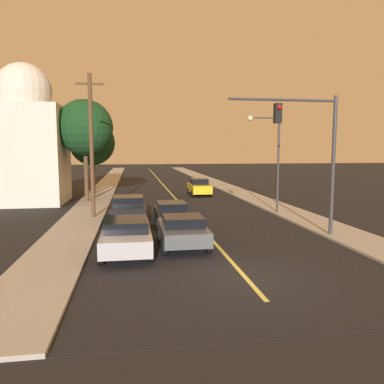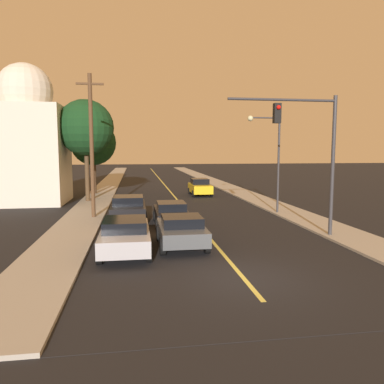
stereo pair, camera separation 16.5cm
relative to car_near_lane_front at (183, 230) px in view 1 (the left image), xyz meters
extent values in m
plane|color=black|center=(1.52, -4.28, -0.74)|extent=(200.00, 200.00, 0.00)
cube|color=black|center=(1.52, 31.72, -0.74)|extent=(10.87, 80.00, 0.01)
cube|color=#D1C14C|center=(1.52, 31.72, -0.73)|extent=(0.16, 76.00, 0.00)
cube|color=#9E998E|center=(-5.16, 31.72, -0.68)|extent=(2.50, 80.00, 0.12)
cube|color=#9E998E|center=(8.20, 31.72, -0.68)|extent=(2.50, 80.00, 0.12)
cube|color=#474C51|center=(0.00, 0.03, -0.08)|extent=(1.91, 3.83, 0.59)
cube|color=black|center=(0.00, -0.12, 0.43)|extent=(1.68, 1.72, 0.42)
cylinder|color=black|center=(-0.91, 1.22, -0.37)|extent=(0.22, 0.74, 0.74)
cylinder|color=black|center=(0.91, 1.22, -0.37)|extent=(0.22, 0.74, 0.74)
cylinder|color=black|center=(-0.91, -1.16, -0.37)|extent=(0.22, 0.74, 0.74)
cylinder|color=black|center=(0.91, -1.16, -0.37)|extent=(0.22, 0.74, 0.74)
cube|color=black|center=(0.00, 4.82, -0.14)|extent=(1.74, 4.12, 0.59)
cube|color=black|center=(0.00, 4.66, 0.37)|extent=(1.53, 1.85, 0.42)
cylinder|color=black|center=(-0.83, 6.10, -0.43)|extent=(0.22, 0.62, 0.62)
cylinder|color=black|center=(0.83, 6.10, -0.43)|extent=(0.22, 0.62, 0.62)
cylinder|color=black|center=(-0.83, 3.55, -0.43)|extent=(0.22, 0.62, 0.62)
cylinder|color=black|center=(0.83, 3.55, -0.43)|extent=(0.22, 0.62, 0.62)
cube|color=#A5A8B2|center=(-2.39, -0.57, -0.06)|extent=(1.93, 4.63, 0.63)
cube|color=black|center=(-2.39, -0.76, 0.48)|extent=(1.70, 2.09, 0.44)
cylinder|color=black|center=(-3.31, 0.86, -0.38)|extent=(0.22, 0.74, 0.74)
cylinder|color=black|center=(-1.48, 0.86, -0.38)|extent=(0.22, 0.74, 0.74)
cylinder|color=black|center=(-3.31, -2.01, -0.38)|extent=(0.22, 0.74, 0.74)
cylinder|color=black|center=(-1.48, -2.01, -0.38)|extent=(0.22, 0.74, 0.74)
cube|color=black|center=(-2.39, 6.50, -0.05)|extent=(1.97, 4.31, 0.64)
cube|color=black|center=(-2.39, 6.32, 0.51)|extent=(1.73, 1.94, 0.49)
cylinder|color=black|center=(-3.33, 7.83, -0.37)|extent=(0.22, 0.75, 0.75)
cylinder|color=black|center=(-1.45, 7.83, -0.37)|extent=(0.22, 0.75, 0.75)
cylinder|color=black|center=(-3.33, 5.16, -0.37)|extent=(0.22, 0.75, 0.75)
cylinder|color=black|center=(-1.45, 5.16, -0.37)|extent=(0.22, 0.75, 0.75)
cube|color=gold|center=(3.97, 18.16, -0.07)|extent=(1.72, 3.89, 0.73)
cube|color=black|center=(3.97, 18.32, 0.55)|extent=(1.52, 1.75, 0.52)
cylinder|color=black|center=(4.78, 16.95, -0.44)|extent=(0.22, 0.61, 0.61)
cylinder|color=black|center=(3.15, 16.95, -0.44)|extent=(0.22, 0.61, 0.61)
cylinder|color=black|center=(4.78, 19.37, -0.44)|extent=(0.22, 0.61, 0.61)
cylinder|color=black|center=(3.15, 19.37, -0.44)|extent=(0.22, 0.61, 0.61)
cylinder|color=#333338|center=(7.35, 0.80, 2.68)|extent=(0.18, 0.18, 6.61)
cylinder|color=#333338|center=(4.77, 0.80, 5.73)|extent=(5.16, 0.12, 0.12)
cube|color=black|center=(4.51, 0.80, 5.12)|extent=(0.32, 0.28, 0.90)
sphere|color=red|center=(4.51, 0.62, 5.37)|extent=(0.20, 0.20, 0.20)
cylinder|color=#333338|center=(7.30, 7.50, 2.51)|extent=(0.14, 0.14, 6.27)
cylinder|color=#333338|center=(6.33, 7.50, 5.50)|extent=(1.95, 0.09, 0.09)
sphere|color=beige|center=(5.35, 7.50, 5.45)|extent=(0.36, 0.36, 0.36)
cylinder|color=#513823|center=(-4.51, 7.45, 3.66)|extent=(0.24, 0.24, 8.56)
cube|color=#513823|center=(-4.51, 7.45, 7.34)|extent=(1.60, 0.12, 0.12)
cylinder|color=#4C3823|center=(-5.76, 14.93, 1.52)|extent=(0.34, 0.34, 4.29)
sphere|color=#143819|center=(-5.76, 14.93, 5.21)|extent=(4.40, 4.40, 4.40)
cylinder|color=#3D2B1C|center=(-5.79, 20.31, 1.02)|extent=(0.39, 0.39, 3.29)
sphere|color=#143819|center=(-5.79, 20.31, 4.13)|extent=(4.20, 4.20, 4.20)
cube|color=beige|center=(-10.26, 15.31, 3.05)|extent=(5.70, 5.70, 7.59)
sphere|color=beige|center=(-10.26, 15.31, 7.99)|extent=(4.17, 4.17, 4.17)
camera|label=1|loc=(-2.10, -15.77, 3.46)|focal=35.00mm
camera|label=2|loc=(-1.94, -15.80, 3.46)|focal=35.00mm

